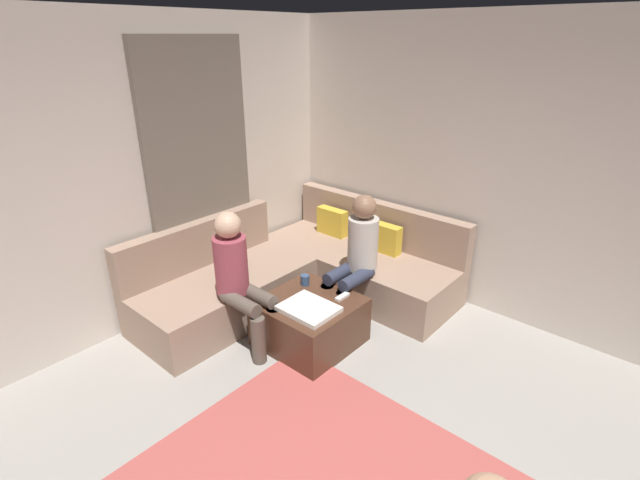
{
  "coord_description": "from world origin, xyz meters",
  "views": [
    {
      "loc": [
        0.83,
        -1.18,
        2.5
      ],
      "look_at": [
        -1.63,
        1.63,
        0.85
      ],
      "focal_mm": 26.21,
      "sensor_mm": 36.0,
      "label": 1
    }
  ],
  "objects_px": {
    "game_remote": "(342,297)",
    "person_on_couch_side": "(239,276)",
    "ottoman": "(310,322)",
    "person_on_couch_back": "(356,254)",
    "sectional_couch": "(303,272)",
    "coffee_mug": "(305,280)"
  },
  "relations": [
    {
      "from": "game_remote",
      "to": "person_on_couch_back",
      "type": "xyz_separation_m",
      "value": [
        -0.14,
        0.37,
        0.23
      ]
    },
    {
      "from": "game_remote",
      "to": "ottoman",
      "type": "bearing_deg",
      "value": -129.29
    },
    {
      "from": "sectional_couch",
      "to": "coffee_mug",
      "type": "distance_m",
      "value": 0.54
    },
    {
      "from": "game_remote",
      "to": "person_on_couch_side",
      "type": "bearing_deg",
      "value": -135.67
    },
    {
      "from": "game_remote",
      "to": "sectional_couch",
      "type": "bearing_deg",
      "value": 157.52
    },
    {
      "from": "ottoman",
      "to": "game_remote",
      "type": "relative_size",
      "value": 5.07
    },
    {
      "from": "person_on_couch_side",
      "to": "person_on_couch_back",
      "type": "bearing_deg",
      "value": 153.95
    },
    {
      "from": "sectional_couch",
      "to": "coffee_mug",
      "type": "relative_size",
      "value": 26.84
    },
    {
      "from": "ottoman",
      "to": "coffee_mug",
      "type": "height_order",
      "value": "coffee_mug"
    },
    {
      "from": "ottoman",
      "to": "game_remote",
      "type": "height_order",
      "value": "game_remote"
    },
    {
      "from": "person_on_couch_side",
      "to": "game_remote",
      "type": "bearing_deg",
      "value": 134.33
    },
    {
      "from": "ottoman",
      "to": "person_on_couch_back",
      "type": "height_order",
      "value": "person_on_couch_back"
    },
    {
      "from": "person_on_couch_side",
      "to": "coffee_mug",
      "type": "bearing_deg",
      "value": 158.83
    },
    {
      "from": "coffee_mug",
      "to": "game_remote",
      "type": "bearing_deg",
      "value": 5.71
    },
    {
      "from": "sectional_couch",
      "to": "person_on_couch_back",
      "type": "xyz_separation_m",
      "value": [
        0.62,
        0.06,
        0.38
      ]
    },
    {
      "from": "sectional_couch",
      "to": "coffee_mug",
      "type": "xyz_separation_m",
      "value": [
        0.37,
        -0.36,
        0.19
      ]
    },
    {
      "from": "sectional_couch",
      "to": "ottoman",
      "type": "xyz_separation_m",
      "value": [
        0.59,
        -0.54,
        -0.07
      ]
    },
    {
      "from": "coffee_mug",
      "to": "game_remote",
      "type": "height_order",
      "value": "coffee_mug"
    },
    {
      "from": "ottoman",
      "to": "person_on_couch_side",
      "type": "relative_size",
      "value": 0.63
    },
    {
      "from": "game_remote",
      "to": "person_on_couch_side",
      "type": "xyz_separation_m",
      "value": [
        -0.62,
        -0.6,
        0.23
      ]
    },
    {
      "from": "person_on_couch_back",
      "to": "person_on_couch_side",
      "type": "distance_m",
      "value": 1.09
    },
    {
      "from": "game_remote",
      "to": "person_on_couch_back",
      "type": "height_order",
      "value": "person_on_couch_back"
    }
  ]
}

